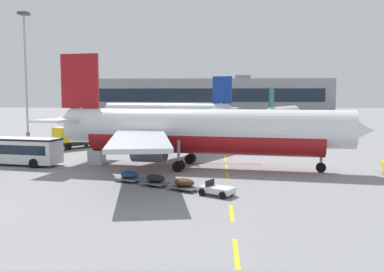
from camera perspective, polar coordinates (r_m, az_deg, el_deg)
The scene contains 11 objects.
ground at distance 69.35m, azimuth 22.81°, elevation -1.34°, with size 400.00×400.00×0.00m, color gray.
apron_paint_markings at distance 64.19m, azimuth 4.33°, elevation -1.44°, with size 8.00×98.90×0.01m.
airliner_foreground at distance 44.53m, azimuth 0.81°, elevation 0.68°, with size 34.75×34.17×12.20m.
airliner_mid_left at distance 112.64m, azimuth 12.10°, elevation 2.95°, with size 25.11×26.31×9.54m.
airliner_far_center at distance 95.67m, azimuth -3.38°, elevation 3.08°, with size 32.80×31.82×11.71m.
apron_shuttle_bus at distance 51.01m, azimuth -23.41°, elevation -1.65°, with size 12.32×4.99×3.00m.
catering_truck at distance 63.71m, azimuth -15.31°, elevation -0.18°, with size 6.29×6.94×3.14m.
baggage_train at distance 35.17m, azimuth -3.01°, elevation -6.21°, with size 10.65×7.31×1.14m.
uld_cargo_container at distance 48.44m, azimuth -12.65°, elevation -2.82°, with size 1.76×1.72×1.60m.
apron_light_mast_near at distance 87.55m, azimuth -21.47°, elevation 9.56°, with size 1.80×1.80×23.21m.
terminal_satellite at distance 172.33m, azimuth 1.85°, elevation 5.20°, with size 98.45×18.80×15.77m.
Camera 1 is at (17.09, -25.02, 7.59)m, focal length 39.74 mm.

